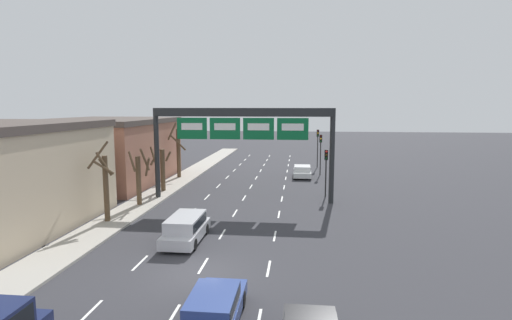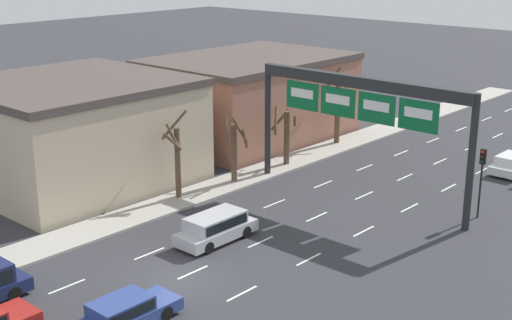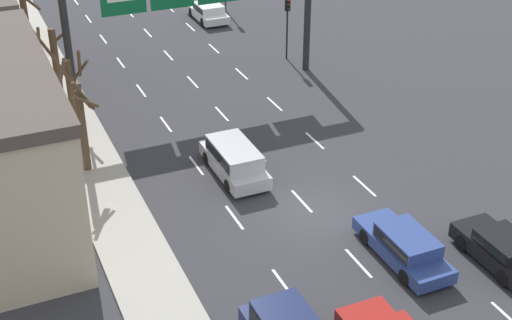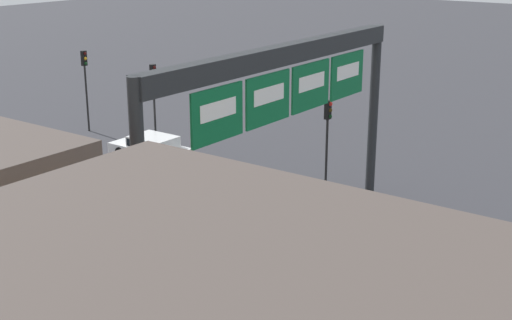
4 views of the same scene
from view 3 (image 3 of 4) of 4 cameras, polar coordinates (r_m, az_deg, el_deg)
The scene contains 12 objects.
ground_plane at distance 31.70m, azimuth 4.49°, elevation -4.20°, with size 220.00×220.00×0.00m, color #333338.
sidewalk_left at distance 29.34m, azimuth -9.60°, elevation -7.49°, with size 2.80×110.00×0.15m.
lane_dashes at distance 42.56m, azimuth -3.98°, elevation 5.04°, with size 6.72×67.00×0.01m.
car_blue at distance 28.96m, azimuth 11.80°, elevation -6.67°, with size 1.81×4.82×1.37m.
suv_silver at distance 34.02m, azimuth -1.75°, elevation 0.14°, with size 1.93×4.77×1.56m.
car_black at distance 29.85m, azimuth 19.08°, elevation -6.69°, with size 1.87×4.10×1.31m.
car_white at distance 55.79m, azimuth -3.84°, elevation 11.79°, with size 1.99×4.50×1.32m.
traffic_light_far_end at distance 47.28m, azimuth 2.54°, elevation 11.51°, with size 0.30×0.35×4.20m.
tree_bare_closest at distance 50.16m, azimuth -18.08°, elevation 11.37°, with size 2.09×2.09×5.95m.
tree_bare_second at distance 34.28m, azimuth -13.82°, elevation 3.18°, with size 2.01×2.03×5.41m.
tree_bare_third at distance 38.79m, azimuth -14.50°, elevation 5.56°, with size 1.91×1.90×4.55m.
tree_bare_furthest at distance 43.75m, azimuth -15.90°, elevation 8.00°, with size 2.14×2.20×4.09m.
Camera 3 is at (-12.84, -23.14, 17.46)m, focal length 50.00 mm.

